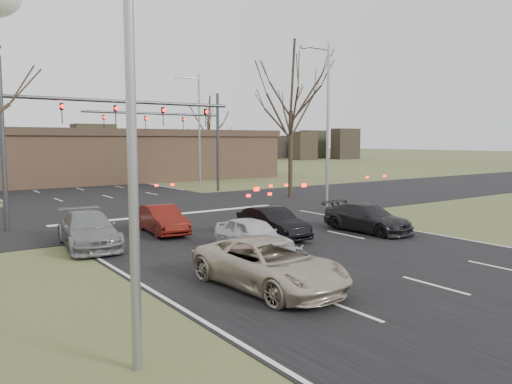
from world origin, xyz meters
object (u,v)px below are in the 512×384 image
streetlight_left (140,60)px  streetlight_right_far (197,124)px  car_grey_ahead (88,230)px  building (79,156)px  car_red_ahead (162,220)px  mast_arm_far (187,130)px  car_charcoal_sedan (367,218)px  car_black_hatch (273,223)px  mast_arm_near (75,122)px  car_white_sedan (253,235)px  streetlight_right_near (326,117)px  car_silver_suv (269,264)px

streetlight_left → streetlight_right_far: (18.14, 31.00, 0.00)m
car_grey_ahead → building: bearing=82.0°
streetlight_left → car_red_ahead: streetlight_left is taller
mast_arm_far → car_charcoal_sedan: mast_arm_far is taller
building → car_black_hatch: (-1.46, -33.57, -2.01)m
mast_arm_near → car_red_ahead: bearing=-64.3°
car_white_sedan → mast_arm_near: bearing=110.5°
mast_arm_far → car_charcoal_sedan: size_ratio=2.51×
streetlight_right_near → car_silver_suv: streetlight_right_near is taller
streetlight_left → car_black_hatch: bearing=42.0°
streetlight_left → car_red_ahead: 14.39m
building → mast_arm_far: 15.75m
mast_arm_near → streetlight_left: (-3.59, -17.00, 0.51)m
mast_arm_near → streetlight_right_far: bearing=43.9°
streetlight_right_near → car_grey_ahead: 16.34m
mast_arm_near → streetlight_right_near: size_ratio=1.21×
mast_arm_near → car_grey_ahead: (-1.27, -5.88, -4.38)m
streetlight_left → streetlight_right_far: same height
mast_arm_near → car_red_ahead: size_ratio=3.15×
mast_arm_near → car_black_hatch: bearing=-56.1°
car_silver_suv → car_white_sedan: size_ratio=1.32×
car_grey_ahead → mast_arm_near: bearing=85.2°
mast_arm_near → mast_arm_far: (11.41, 10.00, -0.06)m
car_charcoal_sedan → streetlight_left: bearing=-155.9°
building → streetlight_right_far: 13.53m
mast_arm_far → streetlight_right_near: size_ratio=1.11×
car_charcoal_sedan → streetlight_right_far: bearing=76.8°
streetlight_left → streetlight_right_near: 22.52m
car_red_ahead → car_grey_ahead: bearing=-158.7°
streetlight_right_far → car_white_sedan: 27.20m
mast_arm_near → car_grey_ahead: size_ratio=2.53×
building → streetlight_left: size_ratio=4.24×
car_grey_ahead → streetlight_right_far: bearing=58.8°
streetlight_right_near → car_white_sedan: bearing=-145.2°
car_silver_suv → car_black_hatch: (4.54, 5.81, -0.05)m
streetlight_left → streetlight_right_near: size_ratio=1.00×
streetlight_right_near → streetlight_left: bearing=-141.6°
mast_arm_near → streetlight_right_near: streetlight_right_near is taller
car_red_ahead → streetlight_right_far: bearing=62.6°
mast_arm_far → car_charcoal_sedan: 20.47m
mast_arm_near → car_black_hatch: size_ratio=3.05×
building → car_red_ahead: 30.32m
car_red_ahead → streetlight_right_near: bearing=14.5°
building → car_grey_ahead: size_ratio=8.86×
car_black_hatch → car_grey_ahead: (-7.04, 2.70, 0.04)m
car_black_hatch → mast_arm_far: bearing=76.3°
building → streetlight_right_far: streetlight_right_far is taller
mast_arm_near → streetlight_left: streetlight_left is taller
streetlight_right_near → car_red_ahead: 12.86m
building → streetlight_right_near: 28.97m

